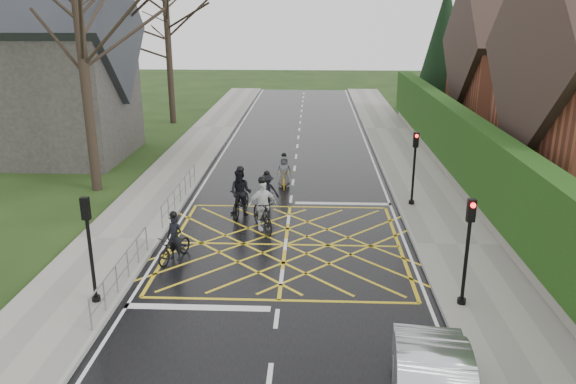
# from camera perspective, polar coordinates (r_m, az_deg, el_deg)

# --- Properties ---
(ground) EXTENTS (120.00, 120.00, 0.00)m
(ground) POSITION_cam_1_polar(r_m,az_deg,el_deg) (19.92, -0.26, -5.38)
(ground) COLOR black
(ground) RESTS_ON ground
(road) EXTENTS (9.00, 80.00, 0.01)m
(road) POSITION_cam_1_polar(r_m,az_deg,el_deg) (19.92, -0.26, -5.37)
(road) COLOR black
(road) RESTS_ON ground
(sidewalk_right) EXTENTS (3.00, 80.00, 0.15)m
(sidewalk_right) POSITION_cam_1_polar(r_m,az_deg,el_deg) (20.52, 16.80, -5.26)
(sidewalk_right) COLOR gray
(sidewalk_right) RESTS_ON ground
(sidewalk_left) EXTENTS (3.00, 80.00, 0.15)m
(sidewalk_left) POSITION_cam_1_polar(r_m,az_deg,el_deg) (21.03, -16.87, -4.68)
(sidewalk_left) COLOR gray
(sidewalk_left) RESTS_ON ground
(stone_wall) EXTENTS (0.50, 38.00, 0.70)m
(stone_wall) POSITION_cam_1_polar(r_m,az_deg,el_deg) (26.32, 17.50, 0.47)
(stone_wall) COLOR slate
(stone_wall) RESTS_ON ground
(hedge) EXTENTS (0.90, 38.00, 2.80)m
(hedge) POSITION_cam_1_polar(r_m,az_deg,el_deg) (25.87, 17.86, 4.17)
(hedge) COLOR #17390F
(hedge) RESTS_ON stone_wall
(house_far) EXTENTS (9.80, 8.80, 10.30)m
(house_far) POSITION_cam_1_polar(r_m,az_deg,el_deg) (38.98, 23.82, 11.33)
(house_far) COLOR brown
(house_far) RESTS_ON ground
(conifer) EXTENTS (4.60, 4.60, 10.00)m
(conifer) POSITION_cam_1_polar(r_m,az_deg,el_deg) (45.44, 15.49, 13.74)
(conifer) COLOR black
(conifer) RESTS_ON ground
(church) EXTENTS (8.80, 7.80, 11.00)m
(church) POSITION_cam_1_polar(r_m,az_deg,el_deg) (33.65, -23.38, 11.52)
(church) COLOR #2D2B28
(church) RESTS_ON ground
(tree_near) EXTENTS (9.24, 9.24, 11.44)m
(tree_near) POSITION_cam_1_polar(r_m,az_deg,el_deg) (26.19, -20.60, 16.94)
(tree_near) COLOR black
(tree_near) RESTS_ON ground
(tree_far) EXTENTS (8.40, 8.40, 10.40)m
(tree_far) POSITION_cam_1_polar(r_m,az_deg,el_deg) (41.53, -12.21, 16.67)
(tree_far) COLOR black
(tree_far) RESTS_ON ground
(railing_south) EXTENTS (0.05, 5.04, 1.03)m
(railing_south) POSITION_cam_1_polar(r_m,az_deg,el_deg) (17.31, -16.53, -7.13)
(railing_south) COLOR slate
(railing_south) RESTS_ON ground
(railing_north) EXTENTS (0.05, 6.04, 1.03)m
(railing_north) POSITION_cam_1_polar(r_m,az_deg,el_deg) (24.02, -10.94, 0.43)
(railing_north) COLOR slate
(railing_north) RESTS_ON ground
(traffic_light_ne) EXTENTS (0.24, 0.31, 3.21)m
(traffic_light_ne) POSITION_cam_1_polar(r_m,az_deg,el_deg) (23.69, 12.67, 2.28)
(traffic_light_ne) COLOR black
(traffic_light_ne) RESTS_ON ground
(traffic_light_se) EXTENTS (0.24, 0.31, 3.21)m
(traffic_light_se) POSITION_cam_1_polar(r_m,az_deg,el_deg) (15.95, 17.69, -5.98)
(traffic_light_se) COLOR black
(traffic_light_se) RESTS_ON ground
(traffic_light_sw) EXTENTS (0.24, 0.31, 3.21)m
(traffic_light_sw) POSITION_cam_1_polar(r_m,az_deg,el_deg) (16.26, -19.42, -5.70)
(traffic_light_sw) COLOR black
(traffic_light_sw) RESTS_ON ground
(cyclist_rear) EXTENTS (1.20, 1.84, 1.70)m
(cyclist_rear) POSITION_cam_1_polar(r_m,az_deg,el_deg) (18.94, -11.45, -5.24)
(cyclist_rear) COLOR black
(cyclist_rear) RESTS_ON ground
(cyclist_back) EXTENTS (1.03, 2.13, 2.06)m
(cyclist_back) POSITION_cam_1_polar(r_m,az_deg,el_deg) (22.52, -4.82, -0.51)
(cyclist_back) COLOR black
(cyclist_back) RESTS_ON ground
(cyclist_mid) EXTENTS (1.02, 1.75, 1.66)m
(cyclist_mid) POSITION_cam_1_polar(r_m,az_deg,el_deg) (23.19, -2.16, -0.35)
(cyclist_mid) COLOR black
(cyclist_mid) RESTS_ON ground
(cyclist_front) EXTENTS (1.38, 2.15, 2.10)m
(cyclist_front) POSITION_cam_1_polar(r_m,az_deg,el_deg) (20.97, -2.62, -1.90)
(cyclist_front) COLOR black
(cyclist_front) RESTS_ON ground
(cyclist_lead) EXTENTS (0.76, 1.71, 1.63)m
(cyclist_lead) POSITION_cam_1_polar(r_m,az_deg,el_deg) (26.15, -0.42, 1.71)
(cyclist_lead) COLOR #B98916
(cyclist_lead) RESTS_ON ground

